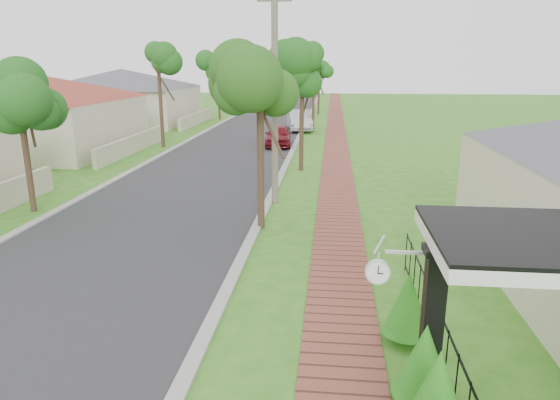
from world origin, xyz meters
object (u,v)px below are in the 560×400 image
at_px(parked_car_white, 299,121).
at_px(near_tree, 260,97).
at_px(porch_post, 431,333).
at_px(station_clock, 380,270).
at_px(utility_pole, 275,99).
at_px(parked_car_red, 278,136).

xyz_separation_m(parked_car_white, near_tree, (0.40, -23.85, 3.33)).
height_order(porch_post, station_clock, porch_post).
xyz_separation_m(parked_car_white, station_clock, (3.38, -31.45, 1.19)).
height_order(parked_car_white, utility_pole, utility_pole).
bearing_deg(parked_car_red, near_tree, -90.34).
relative_size(porch_post, station_clock, 2.62).
distance_m(parked_car_white, station_clock, 31.65).
bearing_deg(station_clock, porch_post, -27.37).
bearing_deg(parked_car_red, station_clock, -84.63).
relative_size(parked_car_white, station_clock, 4.83).
relative_size(porch_post, parked_car_red, 0.65).
bearing_deg(utility_pole, near_tree, -91.91).
height_order(parked_car_red, parked_car_white, parked_car_white).
bearing_deg(near_tree, parked_car_red, 94.28).
relative_size(near_tree, station_clock, 5.36).
bearing_deg(parked_car_white, station_clock, -94.01).
bearing_deg(porch_post, near_tree, 115.11).
bearing_deg(parked_car_white, near_tree, -99.18).
relative_size(parked_car_white, utility_pole, 0.62).
height_order(parked_car_red, station_clock, station_clock).
xyz_separation_m(parked_car_red, parked_car_white, (0.81, 7.65, 0.10)).
distance_m(porch_post, parked_car_red, 24.71).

